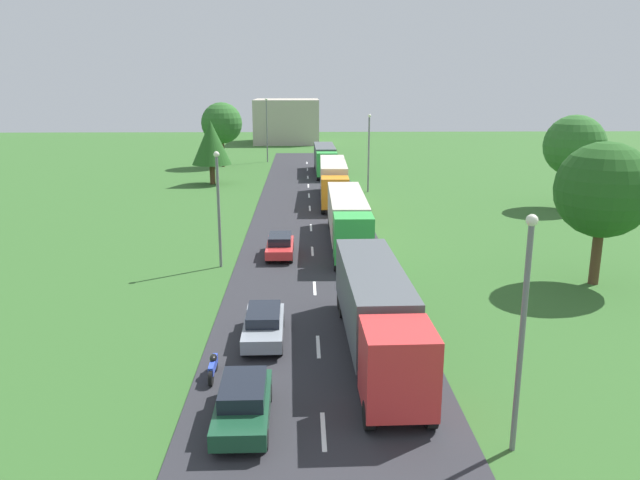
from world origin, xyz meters
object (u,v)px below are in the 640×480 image
car_fourth (280,245)px  tree_birch (574,146)px  tree_elm (604,190)px  truck_lead (377,309)px  truck_second (348,217)px  lamppost_second (218,203)px  truck_third (333,179)px  motorcycle_courier (213,366)px  tree_pine (211,143)px  truck_fourth (325,158)px  lamppost_third (369,149)px  lamppost_lead (523,323)px  lamppost_fourth (267,127)px  car_second (243,403)px  car_third (264,324)px  distant_building (287,121)px  tree_maple (222,123)px

car_fourth → tree_birch: 31.46m
tree_elm → truck_lead: bearing=-145.9°
truck_second → lamppost_second: lamppost_second is taller
truck_second → car_fourth: size_ratio=3.18×
truck_third → tree_birch: bearing=-10.3°
motorcycle_courier → tree_pine: size_ratio=0.27×
truck_fourth → lamppost_third: size_ratio=1.57×
lamppost_lead → lamppost_fourth: bearing=99.1°
car_fourth → lamppost_fourth: 51.42m
car_fourth → tree_pine: 32.44m
tree_pine → tree_birch: bearing=-22.7°
car_second → car_third: size_ratio=0.98×
tree_pine → motorcycle_courier: bearing=-82.0°
lamppost_fourth → tree_birch: bearing=-49.2°
lamppost_lead → lamppost_second: (-11.92, 20.57, -0.19)m
car_second → car_third: (0.28, 7.06, -0.02)m
car_second → distant_building: (-0.92, 102.56, 3.31)m
truck_second → car_third: size_ratio=3.08×
car_third → tree_pine: tree_pine is taller
lamppost_fourth → truck_fourth: bearing=-57.1°
tree_maple → distant_building: 36.42m
lamppost_fourth → lamppost_lead: bearing=-80.9°
lamppost_second → truck_lead: bearing=-58.1°
car_fourth → tree_elm: tree_elm is taller
truck_lead → tree_birch: bearing=55.5°
tree_birch → distant_building: bearing=113.2°
truck_third → lamppost_lead: 43.15m
lamppost_fourth → tree_elm: lamppost_fourth is taller
truck_lead → car_fourth: (-4.66, 15.59, -1.28)m
car_second → motorcycle_courier: (-1.51, 3.40, -0.28)m
car_fourth → lamppost_fourth: bearing=94.0°
tree_elm → car_third: bearing=-157.6°
tree_birch → tree_elm: 23.79m
truck_lead → car_fourth: bearing=106.6°
car_fourth → distant_building: 81.64m
motorcycle_courier → car_fourth: bearing=83.4°
tree_pine → tree_elm: size_ratio=0.88×
car_fourth → truck_third: bearing=77.2°
truck_third → motorcycle_courier: bearing=-99.9°
lamppost_second → lamppost_fourth: bearing=89.9°
truck_second → tree_maple: bearing=108.4°
lamppost_third → lamppost_fourth: size_ratio=0.89×
tree_birch → distant_building: tree_birch is taller
lamppost_second → lamppost_fourth: size_ratio=0.80×
distant_building → car_third: bearing=-89.3°
motorcycle_courier → distant_building: bearing=89.7°
truck_third → tree_maple: 29.72m
truck_fourth → distant_building: distant_building is taller
truck_fourth → lamppost_lead: (3.80, -61.48, 2.25)m
tree_elm → distant_building: size_ratio=0.62×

